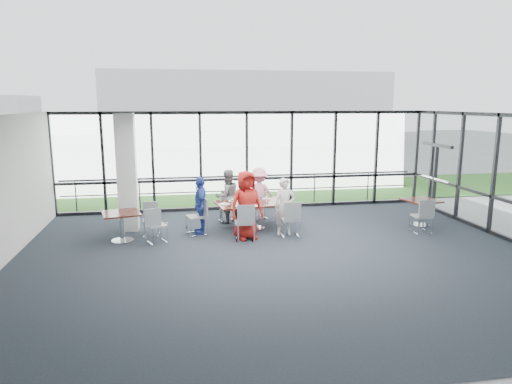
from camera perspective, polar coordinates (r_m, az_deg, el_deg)
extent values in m
cube|color=#1F242F|center=(10.48, 3.16, -8.23)|extent=(12.00, 10.00, 0.02)
cube|color=silver|center=(9.90, 3.36, 9.60)|extent=(12.00, 10.00, 0.04)
cube|color=silver|center=(5.48, 15.48, -9.08)|extent=(12.00, 0.10, 3.20)
cube|color=white|center=(14.92, -1.16, 3.94)|extent=(12.00, 0.10, 3.20)
cube|color=black|center=(15.92, 21.48, 1.62)|extent=(0.12, 1.60, 2.10)
cube|color=white|center=(12.83, -15.83, 2.35)|extent=(0.50, 0.50, 3.20)
cube|color=slate|center=(20.06, -3.36, 1.09)|extent=(80.00, 70.00, 0.02)
cube|color=#2D5921|center=(18.10, -2.61, 0.10)|extent=(80.00, 5.00, 0.01)
cube|color=silver|center=(42.10, -1.49, 10.45)|extent=(24.00, 10.00, 6.00)
cylinder|color=#2D2D33|center=(15.68, -1.48, 0.22)|extent=(12.00, 0.06, 0.06)
cube|color=#38150E|center=(12.61, -0.24, -1.39)|extent=(2.21, 1.42, 0.04)
cylinder|color=silver|center=(12.69, -0.24, -3.05)|extent=(0.12, 0.12, 0.71)
cylinder|color=silver|center=(12.78, -0.24, -4.52)|extent=(0.56, 0.56, 0.03)
cube|color=#38150E|center=(11.95, -16.51, -2.56)|extent=(1.06, 1.06, 0.04)
cylinder|color=silver|center=(12.04, -16.42, -4.29)|extent=(0.12, 0.12, 0.71)
cube|color=#38150E|center=(13.78, 19.96, -0.99)|extent=(1.02, 1.02, 0.04)
cylinder|color=silver|center=(13.86, 19.86, -2.51)|extent=(0.12, 0.12, 0.71)
imported|color=#A81A14|center=(11.65, -1.23, -1.65)|extent=(1.00, 0.80, 1.77)
imported|color=silver|center=(12.07, 3.61, -1.83)|extent=(0.58, 0.45, 1.52)
imported|color=slate|center=(13.27, -3.61, -0.55)|extent=(0.87, 0.69, 1.56)
imported|color=pink|center=(13.61, 0.39, -0.24)|extent=(1.05, 0.60, 1.56)
imported|color=#2D43A4|center=(12.26, -6.94, -1.63)|extent=(0.51, 0.92, 1.55)
cylinder|color=white|center=(12.15, -2.28, -1.74)|extent=(0.26, 0.26, 0.01)
cylinder|color=white|center=(12.51, 3.04, -1.37)|extent=(0.25, 0.25, 0.01)
cylinder|color=white|center=(12.79, -2.92, -1.10)|extent=(0.24, 0.24, 0.01)
cylinder|color=white|center=(13.05, 1.31, -0.84)|extent=(0.26, 0.26, 0.01)
cylinder|color=white|center=(12.40, -3.91, -1.50)|extent=(0.28, 0.28, 0.01)
cylinder|color=white|center=(12.29, -1.31, -1.28)|extent=(0.07, 0.07, 0.15)
cylinder|color=white|center=(12.47, 1.40, -1.10)|extent=(0.07, 0.07, 0.14)
cylinder|color=white|center=(12.86, -0.63, -0.74)|extent=(0.07, 0.07, 0.14)
cylinder|color=white|center=(12.22, -2.96, -1.37)|extent=(0.07, 0.07, 0.14)
cube|color=white|center=(12.17, -0.14, -1.74)|extent=(0.36, 0.35, 0.00)
cube|color=white|center=(12.64, 3.80, -1.28)|extent=(0.32, 0.26, 0.00)
cube|color=white|center=(13.06, -0.26, -0.86)|extent=(0.38, 0.36, 0.00)
cube|color=black|center=(12.62, -0.29, -1.20)|extent=(0.10, 0.07, 0.04)
cylinder|color=#AC101A|center=(12.61, -0.05, -0.88)|extent=(0.06, 0.06, 0.18)
cylinder|color=#247934|center=(12.68, 0.13, -0.77)|extent=(0.05, 0.05, 0.20)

